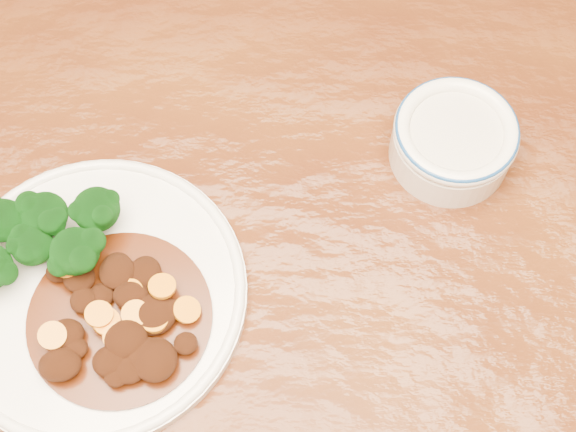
{
  "coord_description": "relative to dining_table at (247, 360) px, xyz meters",
  "views": [
    {
      "loc": [
        0.03,
        -0.22,
        1.45
      ],
      "look_at": [
        0.05,
        0.11,
        0.77
      ],
      "focal_mm": 50.0,
      "sensor_mm": 36.0,
      "label": 1
    }
  ],
  "objects": [
    {
      "name": "mince_stew",
      "position": [
        -0.11,
        0.01,
        0.1
      ],
      "size": [
        0.17,
        0.17,
        0.03
      ],
      "color": "#461907",
      "rests_on": "dinner_plate"
    },
    {
      "name": "dining_table",
      "position": [
        0.0,
        0.0,
        0.0
      ],
      "size": [
        1.57,
        1.02,
        0.75
      ],
      "rotation": [
        0.0,
        0.0,
        -0.08
      ],
      "color": "#5F3010",
      "rests_on": "ground"
    },
    {
      "name": "dinner_plate",
      "position": [
        -0.13,
        0.04,
        0.09
      ],
      "size": [
        0.28,
        0.28,
        0.02
      ],
      "rotation": [
        0.0,
        0.0,
        -0.0
      ],
      "color": "white",
      "rests_on": "dining_table"
    },
    {
      "name": "broccoli_florets",
      "position": [
        -0.19,
        0.09,
        0.12
      ],
      "size": [
        0.15,
        0.1,
        0.05
      ],
      "color": "#6D8E49",
      "rests_on": "dinner_plate"
    },
    {
      "name": "dip_bowl",
      "position": [
        0.21,
        0.18,
        0.11
      ],
      "size": [
        0.12,
        0.12,
        0.05
      ],
      "rotation": [
        0.0,
        0.0,
        -0.37
      ],
      "color": "white",
      "rests_on": "dining_table"
    }
  ]
}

